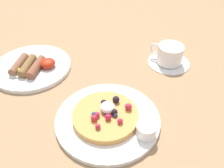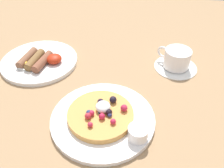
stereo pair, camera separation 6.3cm
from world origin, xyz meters
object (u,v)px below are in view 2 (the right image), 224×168
(syrup_ramekin, at_px, (138,133))
(breakfast_plate, at_px, (40,61))
(pancake_plate, at_px, (103,119))
(coffee_cup, at_px, (177,58))
(coffee_saucer, at_px, (175,67))

(syrup_ramekin, bearing_deg, breakfast_plate, 140.30)
(breakfast_plate, bearing_deg, syrup_ramekin, -39.70)
(syrup_ramekin, distance_m, breakfast_plate, 0.44)
(pancake_plate, distance_m, syrup_ramekin, 0.11)
(coffee_cup, bearing_deg, syrup_ramekin, -110.05)
(syrup_ramekin, height_order, coffee_saucer, syrup_ramekin)
(syrup_ramekin, height_order, coffee_cup, coffee_cup)
(breakfast_plate, distance_m, coffee_saucer, 0.45)
(coffee_saucer, bearing_deg, breakfast_plate, -176.51)
(breakfast_plate, bearing_deg, pancake_plate, -42.47)
(coffee_cup, bearing_deg, coffee_saucer, -31.92)
(breakfast_plate, bearing_deg, coffee_saucer, 3.49)
(pancake_plate, distance_m, breakfast_plate, 0.33)
(pancake_plate, xyz_separation_m, syrup_ramekin, (0.09, -0.05, 0.02))
(syrup_ramekin, height_order, breakfast_plate, syrup_ramekin)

